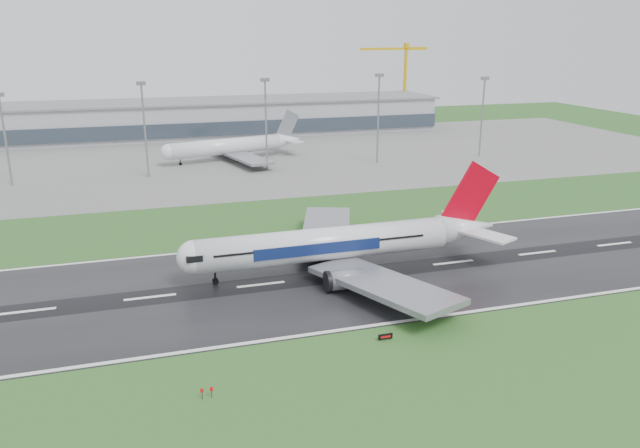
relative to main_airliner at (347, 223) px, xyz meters
name	(u,v)px	position (x,y,z in m)	size (l,w,h in m)	color
ground	(261,285)	(-17.81, -2.92, -9.72)	(520.00, 520.00, 0.00)	#25531E
runway	(261,285)	(-17.81, -2.92, -9.67)	(400.00, 45.00, 0.10)	black
apron	(193,160)	(-17.81, 122.08, -9.68)	(400.00, 130.00, 0.08)	slate
terminal	(179,119)	(-17.81, 182.08, -2.22)	(240.00, 36.00, 15.00)	#8F929A
main_airliner	(347,223)	(0.00, 0.00, 0.00)	(65.18, 62.08, 19.24)	silver
parked_airliner	(231,138)	(-4.05, 117.75, -1.43)	(56.06, 52.20, 16.43)	silver
tower_crane	(405,83)	(101.05, 197.08, 10.60)	(40.86, 2.23, 40.65)	#D9A40B
runway_sign	(385,337)	(-3.93, -29.67, -9.20)	(2.30, 0.26, 1.04)	black
floodmast_1	(6,142)	(-75.55, 97.08, 3.79)	(0.64, 0.64, 27.02)	gray
floodmast_2	(145,132)	(-34.71, 97.08, 4.99)	(0.64, 0.64, 29.43)	gray
floodmast_3	(266,127)	(4.88, 97.08, 5.14)	(0.64, 0.64, 29.72)	gray
floodmast_4	(378,121)	(45.62, 97.08, 5.51)	(0.64, 0.64, 30.46)	gray
floodmast_5	(482,119)	(87.55, 97.08, 4.58)	(0.64, 0.64, 28.60)	gray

